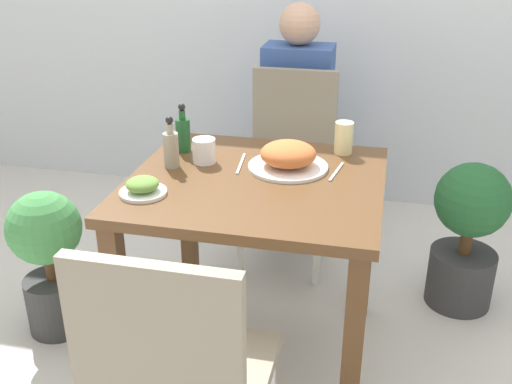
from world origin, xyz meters
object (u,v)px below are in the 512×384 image
at_px(food_plate, 288,157).
at_px(potted_plant_right, 468,232).
at_px(chair_near, 177,377).
at_px(sauce_bottle, 183,133).
at_px(person_figure, 297,122).
at_px(juice_glass, 344,138).
at_px(side_plate, 143,187).
at_px(chair_far, 289,157).
at_px(condiment_bottle, 171,148).
at_px(potted_plant_left, 48,255).
at_px(drink_cup, 204,151).

xyz_separation_m(food_plate, potted_plant_right, (0.69, 0.41, -0.43)).
bearing_deg(chair_near, sauce_bottle, -72.59).
xyz_separation_m(potted_plant_right, person_figure, (-0.82, 0.57, 0.23)).
xyz_separation_m(juice_glass, person_figure, (-0.30, 0.79, -0.21)).
distance_m(side_plate, juice_glass, 0.78).
xyz_separation_m(chair_near, sauce_bottle, (-0.29, 0.93, 0.29)).
bearing_deg(chair_far, condiment_bottle, -111.73).
height_order(condiment_bottle, potted_plant_left, condiment_bottle).
bearing_deg(chair_far, food_plate, -81.04).
relative_size(chair_near, potted_plant_right, 1.39).
xyz_separation_m(chair_far, side_plate, (-0.31, -0.98, 0.25)).
distance_m(potted_plant_left, potted_plant_right, 1.70).
relative_size(chair_far, condiment_bottle, 4.84).
xyz_separation_m(chair_far, potted_plant_left, (-0.81, -0.81, -0.17)).
relative_size(chair_far, side_plate, 5.95).
xyz_separation_m(chair_far, sauce_bottle, (-0.31, -0.58, 0.29)).
height_order(drink_cup, juice_glass, juice_glass).
distance_m(chair_near, potted_plant_left, 1.08).
height_order(chair_far, potted_plant_left, chair_far).
relative_size(potted_plant_right, person_figure, 0.55).
xyz_separation_m(chair_near, person_figure, (-0.00, 1.83, 0.07)).
relative_size(chair_far, potted_plant_left, 1.49).
relative_size(chair_far, drink_cup, 10.15).
xyz_separation_m(chair_far, drink_cup, (-0.20, -0.68, 0.27)).
bearing_deg(sauce_bottle, chair_far, 62.30).
bearing_deg(food_plate, chair_far, 98.96).
bearing_deg(side_plate, sauce_bottle, 90.09).
relative_size(juice_glass, person_figure, 0.10).
bearing_deg(side_plate, condiment_bottle, 87.54).
height_order(food_plate, person_figure, person_figure).
xyz_separation_m(food_plate, potted_plant_left, (-0.91, -0.14, -0.43)).
height_order(side_plate, sauce_bottle, sauce_bottle).
bearing_deg(sauce_bottle, potted_plant_left, -155.89).
xyz_separation_m(side_plate, juice_glass, (0.59, 0.51, 0.04)).
bearing_deg(potted_plant_left, chair_near, -41.89).
bearing_deg(drink_cup, sauce_bottle, 139.88).
height_order(chair_near, person_figure, person_figure).
bearing_deg(potted_plant_left, drink_cup, 12.12).
relative_size(potted_plant_left, person_figure, 0.51).
bearing_deg(chair_near, potted_plant_right, -122.94).
relative_size(sauce_bottle, potted_plant_left, 0.31).
bearing_deg(potted_plant_left, sauce_bottle, 24.11).
bearing_deg(drink_cup, potted_plant_right, 22.73).
height_order(sauce_bottle, potted_plant_left, sauce_bottle).
bearing_deg(condiment_bottle, side_plate, -92.46).
distance_m(drink_cup, potted_plant_left, 0.76).
bearing_deg(side_plate, person_figure, 77.44).
height_order(food_plate, side_plate, food_plate).
xyz_separation_m(juice_glass, potted_plant_right, (0.52, 0.21, -0.44)).
relative_size(drink_cup, potted_plant_left, 0.15).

